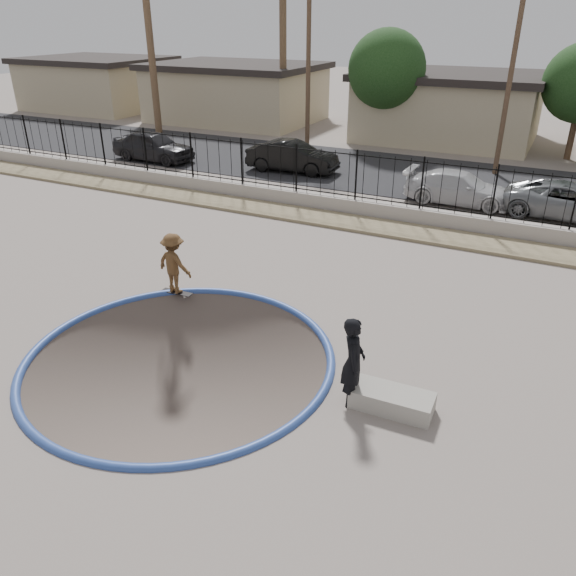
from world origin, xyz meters
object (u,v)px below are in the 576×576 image
(car_a, at_px, (153,146))
(car_b, at_px, (292,157))
(videographer, at_px, (353,362))
(car_c, at_px, (460,188))
(concrete_ledge, at_px, (392,400))
(skateboard, at_px, (177,292))
(skater, at_px, (174,267))
(car_d, at_px, (571,201))

(car_a, distance_m, car_b, 7.59)
(videographer, xyz_separation_m, car_c, (-0.68, 14.14, -0.27))
(car_a, height_order, car_c, car_a)
(concrete_ledge, relative_size, car_c, 0.36)
(skateboard, bearing_deg, skater, -93.19)
(car_d, bearing_deg, skater, 144.59)
(concrete_ledge, distance_m, car_a, 22.52)
(car_a, xyz_separation_m, car_d, (19.90, -0.43, -0.10))
(car_a, relative_size, car_d, 0.94)
(car_a, bearing_deg, car_b, -79.60)
(skateboard, xyz_separation_m, concrete_ledge, (6.81, -2.20, 0.14))
(car_a, height_order, car_b, car_a)
(skateboard, height_order, videographer, videographer)
(car_a, bearing_deg, concrete_ledge, -128.34)
(concrete_ledge, distance_m, car_d, 14.26)
(car_a, xyz_separation_m, car_b, (7.50, 1.17, -0.03))
(skater, xyz_separation_m, car_c, (5.33, 11.80, -0.17))
(car_a, bearing_deg, car_d, -89.70)
(car_b, relative_size, car_d, 0.93)
(skateboard, xyz_separation_m, car_d, (9.44, 11.80, 0.63))
(skater, relative_size, skateboard, 1.83)
(concrete_ledge, xyz_separation_m, car_d, (2.63, 14.00, 0.49))
(skateboard, height_order, car_a, car_a)
(skateboard, distance_m, car_b, 13.74)
(car_b, distance_m, car_c, 8.44)
(skateboard, xyz_separation_m, car_c, (5.33, 11.80, 0.61))
(concrete_ledge, relative_size, car_a, 0.36)
(concrete_ledge, relative_size, car_d, 0.34)
(car_d, bearing_deg, car_c, 93.25)
(videographer, distance_m, car_c, 14.15)
(car_d, bearing_deg, car_b, 85.89)
(videographer, height_order, car_b, videographer)
(skater, relative_size, car_b, 0.38)
(car_b, xyz_separation_m, car_d, (12.40, -1.60, -0.07))
(skater, relative_size, car_d, 0.36)
(car_d, bearing_deg, videographer, 169.63)
(skateboard, height_order, car_b, car_b)
(skateboard, bearing_deg, car_b, 99.25)
(videographer, relative_size, car_b, 0.43)
(skateboard, xyz_separation_m, videographer, (6.01, -2.34, 0.88))
(car_a, bearing_deg, skateboard, -137.92)
(concrete_ledge, distance_m, car_c, 14.09)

